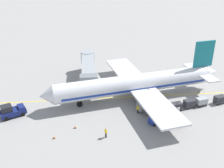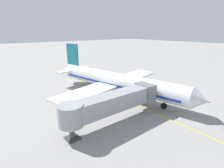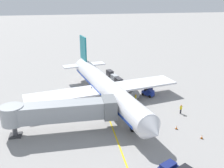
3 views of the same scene
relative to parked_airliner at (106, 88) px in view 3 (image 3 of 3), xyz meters
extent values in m
plane|color=gray|center=(0.53, 0.65, -3.19)|extent=(400.00, 400.00, 0.00)
cube|color=gold|center=(0.53, 0.65, -3.18)|extent=(0.24, 80.00, 0.01)
cylinder|color=silver|center=(-0.05, 0.27, 0.10)|extent=(10.04, 32.09, 3.70)
cube|color=#193899|center=(-0.05, 0.27, -0.36)|extent=(9.56, 29.59, 0.44)
cone|color=silver|center=(-3.50, 17.12, 0.10)|extent=(4.03, 3.08, 3.63)
cone|color=silver|center=(3.43, -16.78, 0.40)|extent=(3.64, 3.37, 3.14)
cube|color=black|center=(-3.14, 15.35, 0.75)|extent=(2.94, 1.63, 0.60)
cube|color=silver|center=(0.15, -0.71, -0.55)|extent=(30.43, 11.11, 0.36)
cylinder|color=gray|center=(-5.40, -1.03, -1.80)|extent=(2.60, 3.54, 2.00)
cylinder|color=gray|center=(5.37, 1.17, -1.80)|extent=(2.60, 3.54, 2.00)
cube|color=#14707A|center=(2.95, -14.43, 4.70)|extent=(1.20, 4.37, 5.50)
cube|color=silver|center=(2.91, -14.23, 0.65)|extent=(10.32, 4.55, 0.24)
cylinder|color=black|center=(-2.30, 11.24, -2.64)|extent=(0.66, 1.17, 1.10)
cylinder|color=gray|center=(-2.30, 11.24, -1.09)|extent=(0.24, 0.24, 2.00)
cylinder|color=black|center=(-1.91, -2.15, -2.64)|extent=(0.66, 1.17, 1.10)
cylinder|color=gray|center=(-1.91, -2.15, -1.09)|extent=(0.24, 0.24, 2.00)
cylinder|color=black|center=(2.60, -1.23, -2.64)|extent=(0.66, 1.17, 1.10)
cylinder|color=gray|center=(2.60, -1.23, -1.09)|extent=(0.24, 0.24, 2.00)
cube|color=#93999E|center=(7.75, 9.30, 0.30)|extent=(15.11, 2.80, 2.60)
cube|color=slate|center=(0.99, 9.30, 0.30)|extent=(2.00, 3.50, 2.99)
cylinder|color=#93999E|center=(15.30, 9.30, 0.30)|extent=(3.36, 3.36, 2.86)
cylinder|color=#4C4C51|center=(15.30, 9.30, -2.09)|extent=(0.70, 0.70, 2.19)
cube|color=#38383A|center=(15.30, 9.30, -3.11)|extent=(1.80, 1.80, 0.16)
cube|color=navy|center=(-3.81, 21.73, -1.71)|extent=(2.16, 1.82, 0.36)
cube|color=navy|center=(-10.26, -5.39, -2.56)|extent=(1.64, 2.68, 0.70)
cube|color=navy|center=(-10.39, -4.71, -1.99)|extent=(1.20, 1.22, 0.44)
cube|color=black|center=(-10.13, -6.07, -1.89)|extent=(0.86, 0.31, 0.64)
cylinder|color=black|center=(-10.28, -5.27, -1.91)|extent=(0.13, 0.27, 0.54)
cylinder|color=black|center=(-10.95, -4.63, -2.91)|extent=(0.30, 0.59, 0.56)
cylinder|color=black|center=(-9.89, -4.43, -2.91)|extent=(0.30, 0.59, 0.56)
cylinder|color=black|center=(-10.63, -6.35, -2.91)|extent=(0.30, 0.59, 0.56)
cylinder|color=black|center=(-9.57, -6.15, -2.91)|extent=(0.30, 0.59, 0.56)
cube|color=#1E339E|center=(-9.16, -1.82, -2.56)|extent=(2.42, 2.74, 0.70)
cube|color=#1E339E|center=(-9.55, -1.26, -1.99)|extent=(1.44, 1.45, 0.44)
cube|color=black|center=(-8.76, -2.38, -1.89)|extent=(0.78, 0.61, 0.64)
cylinder|color=black|center=(-9.23, -1.72, -1.91)|extent=(0.22, 0.26, 0.54)
cylinder|color=black|center=(-10.10, -1.41, -2.91)|extent=(0.49, 0.57, 0.56)
cylinder|color=black|center=(-9.22, -0.79, -2.91)|extent=(0.49, 0.57, 0.56)
cylinder|color=black|center=(-9.10, -2.85, -2.91)|extent=(0.49, 0.57, 0.56)
cylinder|color=black|center=(-8.21, -2.23, -2.91)|extent=(0.49, 0.57, 0.56)
cube|color=silver|center=(-5.41, -6.04, -2.56)|extent=(1.92, 2.75, 0.70)
cube|color=silver|center=(-5.19, -5.39, -1.99)|extent=(1.30, 1.31, 0.44)
cube|color=black|center=(-5.62, -6.70, -1.89)|extent=(0.85, 0.41, 0.64)
cylinder|color=black|center=(-5.37, -5.93, -1.91)|extent=(0.16, 0.28, 0.54)
cylinder|color=black|center=(-5.65, -5.05, -2.91)|extent=(0.36, 0.59, 0.56)
cylinder|color=black|center=(-4.62, -5.38, -2.91)|extent=(0.36, 0.59, 0.56)
cylinder|color=black|center=(-6.19, -6.71, -2.91)|extent=(0.36, 0.59, 0.56)
cylinder|color=black|center=(-5.17, -7.04, -2.91)|extent=(0.36, 0.59, 0.56)
cube|color=#4C4C51|center=(-5.46, -6.65, -2.77)|extent=(1.81, 2.45, 0.12)
cube|color=#2D2D33|center=(-5.46, -6.65, -2.16)|extent=(1.72, 2.33, 1.10)
cylinder|color=#4C4C51|center=(-5.82, -5.25, -2.78)|extent=(0.24, 0.70, 0.07)
cylinder|color=black|center=(-6.20, -5.99, -3.01)|extent=(0.21, 0.38, 0.36)
cylinder|color=black|center=(-5.13, -5.72, -3.01)|extent=(0.21, 0.38, 0.36)
cylinder|color=black|center=(-5.79, -7.59, -3.01)|extent=(0.21, 0.38, 0.36)
cylinder|color=black|center=(-4.72, -7.31, -3.01)|extent=(0.21, 0.38, 0.36)
cube|color=#4C4C51|center=(-4.61, -9.49, -2.77)|extent=(1.81, 2.45, 0.12)
cube|color=#2D2D33|center=(-4.61, -9.49, -2.16)|extent=(1.72, 2.33, 1.10)
cylinder|color=#4C4C51|center=(-4.97, -8.09, -2.78)|extent=(0.24, 0.70, 0.07)
cylinder|color=black|center=(-5.35, -8.83, -3.01)|extent=(0.21, 0.38, 0.36)
cylinder|color=black|center=(-4.28, -8.55, -3.01)|extent=(0.21, 0.38, 0.36)
cylinder|color=black|center=(-4.94, -10.43, -3.01)|extent=(0.21, 0.38, 0.36)
cylinder|color=black|center=(-3.87, -10.15, -3.01)|extent=(0.21, 0.38, 0.36)
cube|color=#4C4C51|center=(-4.15, -12.05, -2.77)|extent=(1.81, 2.45, 0.12)
cube|color=#999EA3|center=(-4.15, -12.05, -2.16)|extent=(1.72, 2.33, 1.10)
cylinder|color=#4C4C51|center=(-4.51, -10.65, -2.78)|extent=(0.24, 0.70, 0.07)
cylinder|color=black|center=(-4.89, -11.39, -3.01)|extent=(0.21, 0.38, 0.36)
cylinder|color=black|center=(-3.82, -11.11, -3.01)|extent=(0.21, 0.38, 0.36)
cylinder|color=black|center=(-4.48, -12.99, -3.01)|extent=(0.21, 0.38, 0.36)
cylinder|color=black|center=(-3.41, -12.71, -3.01)|extent=(0.21, 0.38, 0.36)
cube|color=#4C4C51|center=(-3.66, -15.91, -2.77)|extent=(1.81, 2.45, 0.12)
cube|color=#2D2D33|center=(-3.66, -15.91, -2.16)|extent=(1.72, 2.33, 1.10)
cylinder|color=#4C4C51|center=(-4.02, -14.51, -2.78)|extent=(0.24, 0.70, 0.07)
cylinder|color=black|center=(-4.40, -15.25, -3.01)|extent=(0.21, 0.38, 0.36)
cylinder|color=black|center=(-3.33, -14.98, -3.01)|extent=(0.21, 0.38, 0.36)
cylinder|color=black|center=(-3.99, -16.85, -3.01)|extent=(0.21, 0.38, 0.36)
cylinder|color=black|center=(-2.92, -16.57, -3.01)|extent=(0.21, 0.38, 0.36)
cylinder|color=#232328|center=(-12.22, 7.02, -2.76)|extent=(0.15, 0.15, 0.85)
cylinder|color=#232328|center=(-12.40, 6.92, -2.76)|extent=(0.15, 0.15, 0.85)
cube|color=yellow|center=(-12.31, 6.97, -2.04)|extent=(0.45, 0.39, 0.60)
cylinder|color=yellow|center=(-12.09, 7.09, -2.09)|extent=(0.24, 0.18, 0.57)
cylinder|color=yellow|center=(-12.53, 6.85, -2.09)|extent=(0.24, 0.18, 0.57)
sphere|color=tan|center=(-12.31, 6.97, -1.61)|extent=(0.22, 0.22, 0.22)
cube|color=red|center=(-12.31, 6.97, -1.59)|extent=(0.27, 0.20, 0.10)
cylinder|color=#232328|center=(-5.81, 0.69, -2.76)|extent=(0.15, 0.15, 0.85)
cylinder|color=#232328|center=(-5.86, 0.50, -2.76)|extent=(0.15, 0.15, 0.85)
cube|color=yellow|center=(-5.83, 0.60, -2.04)|extent=(0.33, 0.43, 0.60)
cylinder|color=yellow|center=(-5.77, 0.84, -2.09)|extent=(0.15, 0.24, 0.57)
cylinder|color=yellow|center=(-5.90, 0.36, -2.09)|extent=(0.15, 0.24, 0.57)
sphere|color=tan|center=(-5.83, 0.60, -1.61)|extent=(0.22, 0.22, 0.22)
cube|color=red|center=(-5.83, 0.60, -1.59)|extent=(0.15, 0.28, 0.10)
cylinder|color=#232328|center=(-6.71, -1.00, -2.76)|extent=(0.15, 0.15, 0.85)
cylinder|color=#232328|center=(-6.59, -1.16, -2.76)|extent=(0.15, 0.15, 0.85)
cube|color=yellow|center=(-6.65, -1.08, -2.04)|extent=(0.42, 0.45, 0.60)
cylinder|color=yellow|center=(-6.80, -0.88, -2.09)|extent=(0.21, 0.23, 0.57)
cylinder|color=yellow|center=(-6.50, -1.27, -2.09)|extent=(0.21, 0.23, 0.57)
sphere|color=#997051|center=(-6.65, -1.08, -1.61)|extent=(0.22, 0.22, 0.22)
cube|color=red|center=(-6.65, -1.08, -1.59)|extent=(0.22, 0.26, 0.10)
cube|color=black|center=(-9.33, 11.91, -3.17)|extent=(0.36, 0.36, 0.04)
cone|color=orange|center=(-9.33, 11.91, -2.87)|extent=(0.30, 0.30, 0.55)
cylinder|color=white|center=(-9.33, 11.91, -2.84)|extent=(0.21, 0.21, 0.06)
cube|color=black|center=(-11.85, 15.16, -3.17)|extent=(0.36, 0.36, 0.04)
cone|color=orange|center=(-11.85, 15.16, -2.87)|extent=(0.30, 0.30, 0.55)
cylinder|color=white|center=(-11.85, 15.16, -2.84)|extent=(0.21, 0.21, 0.06)
camera|label=1|loc=(-47.15, 9.35, 23.34)|focal=43.19mm
camera|label=2|loc=(23.86, 28.55, 10.75)|focal=28.09mm
camera|label=3|loc=(7.14, 44.40, 17.29)|focal=40.57mm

